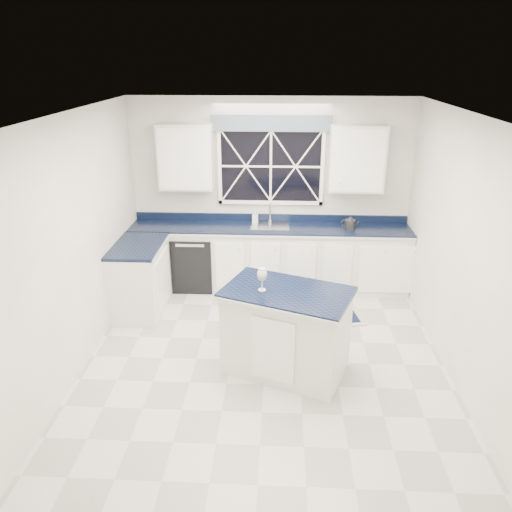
# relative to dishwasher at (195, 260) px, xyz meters

# --- Properties ---
(ground) EXTENTS (4.50, 4.50, 0.00)m
(ground) POSITION_rel_dishwasher_xyz_m (1.10, -1.95, -0.41)
(ground) COLOR silver
(ground) RESTS_ON ground
(back_wall) EXTENTS (4.00, 0.10, 2.70)m
(back_wall) POSITION_rel_dishwasher_xyz_m (1.10, 0.30, 0.94)
(back_wall) COLOR white
(back_wall) RESTS_ON ground
(base_cabinets) EXTENTS (3.99, 1.60, 0.90)m
(base_cabinets) POSITION_rel_dishwasher_xyz_m (0.77, -0.17, 0.04)
(base_cabinets) COLOR silver
(base_cabinets) RESTS_ON ground
(countertop) EXTENTS (3.98, 0.64, 0.04)m
(countertop) POSITION_rel_dishwasher_xyz_m (1.10, 0.00, 0.51)
(countertop) COLOR black
(countertop) RESTS_ON base_cabinets
(dishwasher) EXTENTS (0.60, 0.58, 0.82)m
(dishwasher) POSITION_rel_dishwasher_xyz_m (0.00, 0.00, 0.00)
(dishwasher) COLOR black
(dishwasher) RESTS_ON ground
(window) EXTENTS (1.65, 0.09, 1.26)m
(window) POSITION_rel_dishwasher_xyz_m (1.10, 0.25, 1.42)
(window) COLOR black
(window) RESTS_ON ground
(upper_cabinets) EXTENTS (3.10, 0.34, 0.90)m
(upper_cabinets) POSITION_rel_dishwasher_xyz_m (1.10, 0.13, 1.49)
(upper_cabinets) COLOR silver
(upper_cabinets) RESTS_ON ground
(faucet) EXTENTS (0.05, 0.20, 0.30)m
(faucet) POSITION_rel_dishwasher_xyz_m (1.10, 0.19, 0.69)
(faucet) COLOR silver
(faucet) RESTS_ON countertop
(island) EXTENTS (1.49, 1.20, 0.96)m
(island) POSITION_rel_dishwasher_xyz_m (1.33, -2.10, 0.07)
(island) COLOR silver
(island) RESTS_ON ground
(rug) EXTENTS (1.42, 1.02, 0.02)m
(rug) POSITION_rel_dishwasher_xyz_m (1.68, -0.83, -0.40)
(rug) COLOR #A6A6A1
(rug) RESTS_ON ground
(kettle) EXTENTS (0.24, 0.20, 0.18)m
(kettle) POSITION_rel_dishwasher_xyz_m (2.23, -0.03, 0.61)
(kettle) COLOR #29292B
(kettle) RESTS_ON countertop
(wine_glass) EXTENTS (0.10, 0.10, 0.24)m
(wine_glass) POSITION_rel_dishwasher_xyz_m (1.07, -2.11, 0.72)
(wine_glass) COLOR silver
(wine_glass) RESTS_ON island
(soap_bottle) EXTENTS (0.09, 0.09, 0.18)m
(soap_bottle) POSITION_rel_dishwasher_xyz_m (0.88, 0.19, 0.62)
(soap_bottle) COLOR silver
(soap_bottle) RESTS_ON countertop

